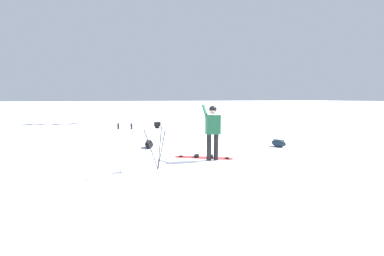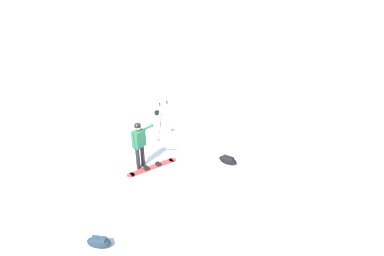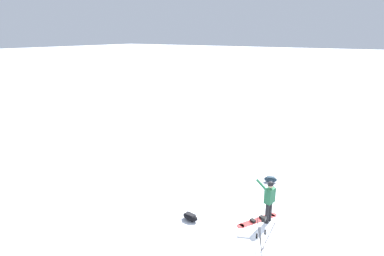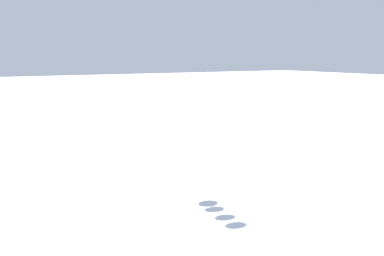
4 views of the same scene
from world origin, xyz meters
name	(u,v)px [view 1 (image 1 of 4)]	position (x,y,z in m)	size (l,w,h in m)	color
ground_plane	(209,156)	(0.00, 0.00, 0.00)	(300.00, 300.00, 0.00)	white
snowboarder	(213,127)	(-0.48, 0.09, 0.99)	(0.68, 0.47, 1.66)	black
snowboard	(204,157)	(-0.14, 0.24, 0.02)	(1.00, 1.65, 0.10)	#B23333
gear_bag_large	(149,144)	(1.97, 1.61, 0.14)	(0.66, 0.35, 0.27)	black
camera_tripod	(157,136)	(-0.93, 1.83, 0.90)	(0.64, 0.54, 1.25)	#262628
gear_bag_small	(279,143)	(0.59, -3.12, 0.15)	(0.66, 0.47, 0.28)	#192833
ski_poles	(125,141)	(-1.15, 2.64, 0.83)	(0.28, 0.38, 1.26)	gray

